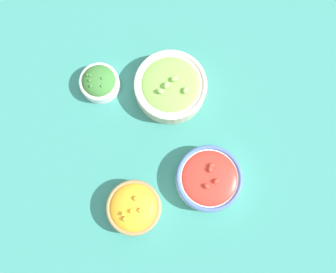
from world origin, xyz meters
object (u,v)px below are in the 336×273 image
at_px(bowl_lettuce, 171,86).
at_px(bowl_broccoli, 99,82).
at_px(bowl_cherry_tomatoes, 209,179).
at_px(bowl_squash, 134,208).

height_order(bowl_lettuce, bowl_broccoli, bowl_lettuce).
height_order(bowl_cherry_tomatoes, bowl_lettuce, bowl_lettuce).
height_order(bowl_lettuce, bowl_squash, same).
bearing_deg(bowl_broccoli, bowl_lettuce, 68.63).
relative_size(bowl_squash, bowl_broccoli, 1.29).
xyz_separation_m(bowl_cherry_tomatoes, bowl_lettuce, (-0.28, -0.02, 0.00)).
xyz_separation_m(bowl_cherry_tomatoes, bowl_broccoli, (-0.35, -0.21, -0.00)).
relative_size(bowl_cherry_tomatoes, bowl_lettuce, 0.87).
distance_m(bowl_lettuce, bowl_broccoli, 0.20).
bearing_deg(bowl_squash, bowl_lettuce, 146.74).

